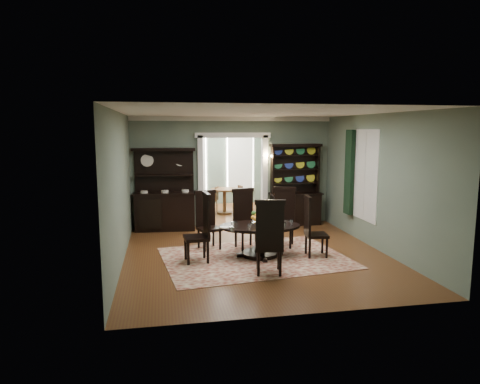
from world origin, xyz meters
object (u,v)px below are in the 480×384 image
at_px(sideboard, 165,202).
at_px(welsh_dresser, 295,195).
at_px(parlor_table, 225,197).
at_px(dining_table, 260,235).

distance_m(sideboard, welsh_dresser, 3.61).
xyz_separation_m(sideboard, parlor_table, (1.87, 1.85, -0.23)).
bearing_deg(welsh_dresser, sideboard, 179.21).
bearing_deg(welsh_dresser, parlor_table, 132.36).
relative_size(sideboard, parlor_table, 2.50).
height_order(welsh_dresser, parlor_table, welsh_dresser).
xyz_separation_m(dining_table, sideboard, (-1.92, 2.83, 0.29)).
xyz_separation_m(dining_table, welsh_dresser, (1.68, 2.84, 0.35)).
relative_size(dining_table, welsh_dresser, 0.78).
relative_size(sideboard, welsh_dresser, 0.96).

